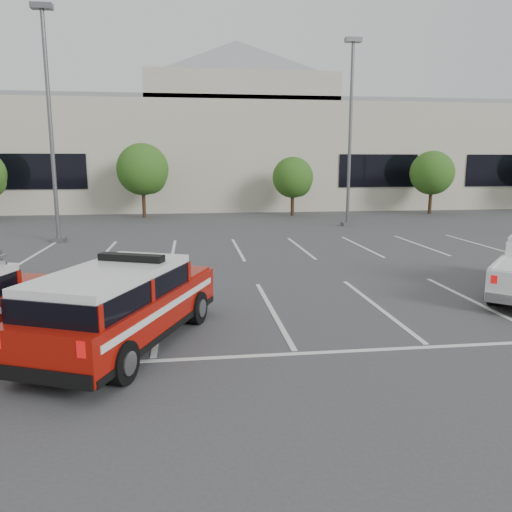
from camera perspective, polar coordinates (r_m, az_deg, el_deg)
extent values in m
plane|color=#3B3B3E|center=(12.38, 1.85, -6.27)|extent=(120.00, 120.00, 0.00)
cube|color=silver|center=(16.69, -0.64, -1.80)|extent=(23.00, 15.00, 0.01)
cube|color=beige|center=(43.73, -5.02, 11.12)|extent=(60.00, 15.00, 8.00)
cube|color=gray|center=(43.97, -5.11, 16.54)|extent=(60.00, 15.00, 0.30)
cube|color=beige|center=(42.71, -2.22, 17.89)|extent=(14.00, 12.00, 2.00)
pyramid|color=gray|center=(43.12, -2.25, 21.32)|extent=(15.98, 15.98, 3.20)
cylinder|color=#3F2B19|center=(33.93, -12.69, 5.85)|extent=(0.24, 0.24, 1.84)
sphere|color=#285717|center=(33.83, -12.84, 9.63)|extent=(3.37, 3.37, 3.37)
sphere|color=#285717|center=(34.01, -12.10, 8.81)|extent=(2.24, 2.24, 2.24)
cylinder|color=#3F2B19|center=(34.51, 4.18, 5.88)|extent=(0.24, 0.24, 1.51)
sphere|color=#285717|center=(34.41, 4.22, 8.95)|extent=(2.77, 2.77, 2.77)
sphere|color=#285717|center=(34.70, 4.80, 8.26)|extent=(1.85, 1.85, 1.85)
cylinder|color=#3F2B19|center=(37.80, 19.28, 5.85)|extent=(0.24, 0.24, 1.67)
sphere|color=#285717|center=(37.71, 19.47, 8.95)|extent=(3.07, 3.07, 3.07)
sphere|color=#285717|center=(38.08, 19.83, 8.24)|extent=(2.05, 2.05, 2.05)
cube|color=#59595E|center=(24.70, -21.61, 1.74)|extent=(0.60, 0.60, 0.20)
cylinder|color=#59595E|center=(24.49, -22.41, 13.14)|extent=(0.18, 0.18, 10.00)
cube|color=#59595E|center=(25.31, -23.30, 24.76)|extent=(0.90, 0.40, 0.24)
cube|color=#59595E|center=(29.30, 10.37, 3.60)|extent=(0.60, 0.60, 0.20)
cylinder|color=#59595E|center=(29.13, 10.70, 13.21)|extent=(0.18, 0.18, 10.00)
cube|color=#59595E|center=(29.81, 11.06, 23.08)|extent=(0.90, 0.40, 0.24)
cube|color=#8F0F06|center=(10.28, -14.71, -6.10)|extent=(3.66, 5.41, 0.78)
cube|color=black|center=(9.74, -16.22, -3.48)|extent=(2.96, 3.99, 0.41)
cube|color=silver|center=(9.68, -16.31, -1.89)|extent=(2.90, 3.91, 0.15)
cube|color=black|center=(10.32, -14.07, -0.17)|extent=(1.36, 0.76, 0.14)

